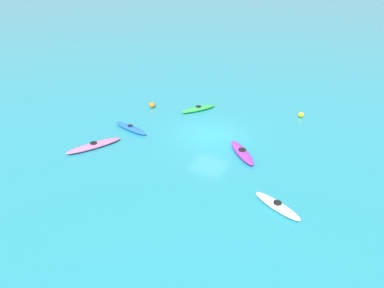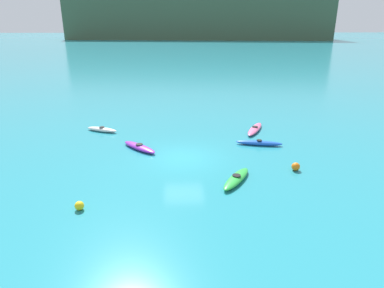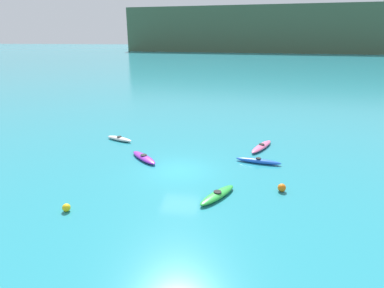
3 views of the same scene
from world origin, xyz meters
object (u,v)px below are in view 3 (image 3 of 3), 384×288
kayak_pink (262,146)px  buoy_yellow (66,208)px  kayak_purple (144,157)px  kayak_white (119,139)px  kayak_blue (258,161)px  buoy_orange (282,188)px  kayak_green (217,195)px

kayak_pink → buoy_yellow: bearing=-133.3°
kayak_purple → kayak_white: size_ratio=1.04×
buoy_yellow → kayak_white: bearing=96.6°
kayak_purple → kayak_white: (-3.23, 4.01, -0.00)m
kayak_blue → buoy_orange: bearing=-75.9°
kayak_green → kayak_white: bearing=134.1°
kayak_blue → buoy_orange: (1.05, -4.20, 0.07)m
kayak_white → kayak_green: same height
kayak_purple → buoy_yellow: 7.69m
kayak_purple → kayak_green: bearing=-42.2°
kayak_blue → kayak_pink: 3.16m
kayak_purple → kayak_white: same height
kayak_purple → buoy_orange: buoy_orange is taller
kayak_white → kayak_purple: bearing=-51.2°
kayak_purple → kayak_green: same height
kayak_blue → buoy_orange: size_ratio=6.77×
kayak_white → kayak_green: (8.74, -9.01, -0.00)m
kayak_purple → buoy_yellow: size_ratio=6.66×
kayak_pink → buoy_yellow: buoy_yellow is taller
kayak_purple → kayak_white: 5.15m
kayak_blue → buoy_yellow: buoy_yellow is taller
kayak_pink → kayak_white: (-11.67, 0.47, 0.00)m
kayak_pink → kayak_green: (-2.93, -8.54, 0.00)m
kayak_pink → buoy_yellow: size_ratio=8.40×
kayak_pink → buoy_orange: 7.35m
kayak_pink → kayak_white: size_ratio=1.31×
kayak_blue → kayak_purple: bearing=-177.1°
kayak_green → buoy_yellow: buoy_yellow is taller
kayak_green → buoy_orange: size_ratio=6.21×
kayak_white → kayak_green: size_ratio=0.91×
kayak_purple → kayak_blue: bearing=2.9°
kayak_pink → kayak_green: 9.03m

